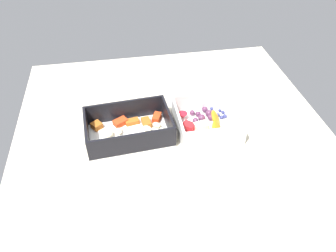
{
  "coord_description": "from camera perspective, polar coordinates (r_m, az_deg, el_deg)",
  "views": [
    {
      "loc": [
        -11.9,
        -59.73,
        57.82
      ],
      "look_at": [
        -1.36,
        0.58,
        4.0
      ],
      "focal_mm": 34.66,
      "sensor_mm": 36.0,
      "label": 1
    }
  ],
  "objects": [
    {
      "name": "table_surface",
      "position": [
        0.83,
        0.99,
        -1.71
      ],
      "size": [
        80.0,
        80.0,
        2.0
      ],
      "primitive_type": "cube",
      "color": "beige",
      "rests_on": "ground"
    },
    {
      "name": "pasta_container",
      "position": [
        0.81,
        -6.82,
        -0.61
      ],
      "size": [
        21.67,
        14.92,
        6.27
      ],
      "rotation": [
        0.0,
        0.0,
        0.07
      ],
      "color": "white",
      "rests_on": "table_surface"
    },
    {
      "name": "fruit_bowl",
      "position": [
        0.83,
        6.71,
        0.72
      ],
      "size": [
        15.42,
        15.02,
        5.84
      ],
      "rotation": [
        0.0,
        0.0,
        0.01
      ],
      "color": "white",
      "rests_on": "table_surface"
    },
    {
      "name": "candy_bar",
      "position": [
        0.9,
        -3.39,
        3.44
      ],
      "size": [
        7.39,
        4.86,
        1.2
      ],
      "primitive_type": "cube",
      "rotation": [
        0.0,
        0.0,
        0.39
      ],
      "color": "#51197A",
      "rests_on": "table_surface"
    }
  ]
}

